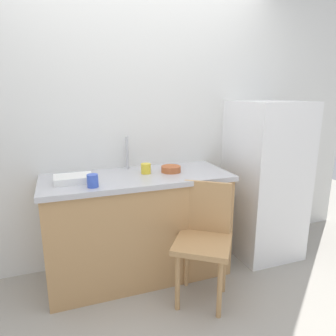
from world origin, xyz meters
name	(u,v)px	position (x,y,z in m)	size (l,w,h in m)	color
ground_plane	(172,320)	(0.00, 0.00, 0.00)	(8.00, 8.00, 0.00)	#9E998E
back_wall	(134,117)	(0.00, 1.00, 1.33)	(4.80, 0.10, 2.67)	silver
cabinet_base	(138,228)	(-0.07, 0.65, 0.42)	(1.48, 0.60, 0.85)	tan
countertop	(137,177)	(-0.07, 0.65, 0.87)	(1.52, 0.64, 0.04)	#B7B7BC
faucet	(127,153)	(-0.09, 0.90, 1.03)	(0.02, 0.02, 0.28)	#B7B7BC
refrigerator	(264,180)	(1.17, 0.63, 0.73)	(0.59, 0.64, 1.47)	white
chair	(204,236)	(0.32, 0.18, 0.50)	(0.56, 0.56, 0.89)	tan
dish_tray	(73,179)	(-0.57, 0.62, 0.91)	(0.28, 0.20, 0.05)	white
terracotta_bowl	(171,169)	(0.23, 0.65, 0.92)	(0.17, 0.17, 0.05)	#B25B33
cup_yellow	(146,169)	(0.02, 0.68, 0.93)	(0.08, 0.08, 0.08)	yellow
cup_blue	(93,181)	(-0.44, 0.44, 0.94)	(0.08, 0.08, 0.09)	blue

